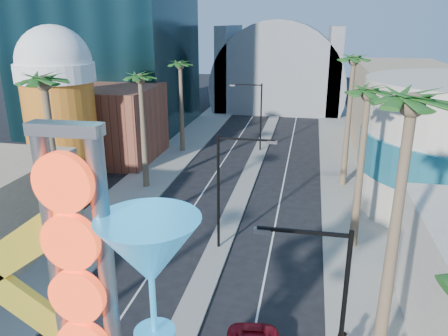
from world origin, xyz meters
TOP-DOWN VIEW (x-y plane):
  - sidewalk_west at (-9.50, 35.00)m, footprint 5.00×100.00m
  - sidewalk_east at (9.50, 35.00)m, footprint 5.00×100.00m
  - median at (0.00, 38.00)m, footprint 1.60×84.00m
  - brick_filler_west at (-16.00, 38.00)m, footprint 10.00×10.00m
  - filler_east at (16.00, 48.00)m, footprint 10.00×20.00m
  - beer_mug at (-17.00, 30.00)m, footprint 7.00×7.00m
  - canopy at (0.00, 72.00)m, footprint 22.00×16.00m
  - neon_sign at (0.82, 2.96)m, footprint 6.53×2.60m
  - streetlight_0 at (0.55, 20.00)m, footprint 3.79×0.25m
  - streetlight_1 at (-0.55, 44.00)m, footprint 3.79×0.25m
  - streetlight_2 at (6.72, 8.00)m, footprint 3.45×0.25m
  - palm_1 at (-9.00, 16.00)m, footprint 2.40×2.40m
  - palm_2 at (-9.00, 30.00)m, footprint 2.40×2.40m
  - palm_3 at (-9.00, 42.00)m, footprint 2.40×2.40m
  - palm_5 at (9.00, 10.00)m, footprint 2.40×2.40m
  - palm_6 at (9.00, 22.00)m, footprint 2.40×2.40m
  - palm_7 at (9.00, 34.00)m, footprint 2.40×2.40m

SIDE VIEW (x-z plane):
  - sidewalk_west at x=-9.50m, z-range 0.00..0.15m
  - sidewalk_east at x=9.50m, z-range 0.00..0.15m
  - median at x=0.00m, z-range 0.00..0.15m
  - brick_filler_west at x=-16.00m, z-range 0.00..8.00m
  - canopy at x=0.00m, z-range -6.69..15.31m
  - streetlight_2 at x=6.72m, z-range 0.83..8.83m
  - streetlight_0 at x=0.55m, z-range 0.88..8.88m
  - streetlight_1 at x=-0.55m, z-range 0.88..8.88m
  - filler_east at x=16.00m, z-range 0.00..10.00m
  - neon_sign at x=0.82m, z-range 1.03..13.58m
  - beer_mug at x=-17.00m, z-range 0.59..15.09m
  - palm_2 at x=-9.00m, z-range 3.88..15.08m
  - palm_3 at x=-9.00m, z-range 3.88..15.08m
  - palm_6 at x=9.00m, z-range 4.08..15.78m
  - palm_1 at x=-9.00m, z-range 4.47..17.17m
  - palm_7 at x=9.00m, z-range 4.47..17.17m
  - palm_5 at x=9.00m, z-range 4.67..17.87m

